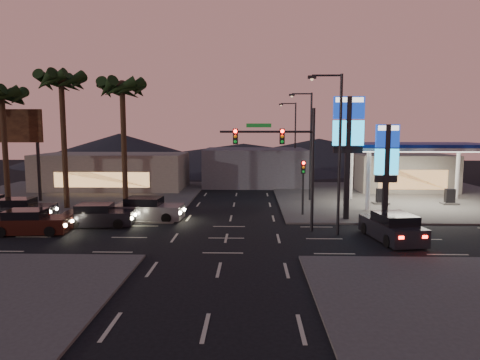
{
  "coord_description": "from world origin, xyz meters",
  "views": [
    {
      "loc": [
        1.52,
        -25.61,
        6.57
      ],
      "look_at": [
        0.71,
        5.22,
        3.0
      ],
      "focal_mm": 32.0,
      "sensor_mm": 36.0,
      "label": 1
    }
  ],
  "objects_px": {
    "pylon_sign_short": "(387,158)",
    "traffic_signal_mast": "(286,152)",
    "car_lane_a_front": "(98,216)",
    "gas_station": "(418,148)",
    "pylon_sign_tall": "(348,133)",
    "car_lane_b_front": "(148,210)",
    "suv_station": "(392,228)",
    "car_lane_a_mid": "(30,223)",
    "car_lane_b_mid": "(21,210)"
  },
  "relations": [
    {
      "from": "pylon_sign_tall",
      "to": "car_lane_a_mid",
      "type": "relative_size",
      "value": 1.83
    },
    {
      "from": "suv_station",
      "to": "gas_station",
      "type": "bearing_deg",
      "value": 63.88
    },
    {
      "from": "traffic_signal_mast",
      "to": "car_lane_b_front",
      "type": "distance_m",
      "value": 11.32
    },
    {
      "from": "car_lane_b_mid",
      "to": "traffic_signal_mast",
      "type": "bearing_deg",
      "value": -9.69
    },
    {
      "from": "car_lane_a_front",
      "to": "car_lane_a_mid",
      "type": "distance_m",
      "value": 4.26
    },
    {
      "from": "pylon_sign_tall",
      "to": "suv_station",
      "type": "distance_m",
      "value": 8.15
    },
    {
      "from": "pylon_sign_tall",
      "to": "suv_station",
      "type": "height_order",
      "value": "pylon_sign_tall"
    },
    {
      "from": "car_lane_b_front",
      "to": "car_lane_b_mid",
      "type": "distance_m",
      "value": 9.54
    },
    {
      "from": "car_lane_b_front",
      "to": "car_lane_b_mid",
      "type": "xyz_separation_m",
      "value": [
        -9.54,
        0.02,
        -0.05
      ]
    },
    {
      "from": "suv_station",
      "to": "pylon_sign_short",
      "type": "bearing_deg",
      "value": 78.16
    },
    {
      "from": "traffic_signal_mast",
      "to": "car_lane_b_mid",
      "type": "height_order",
      "value": "traffic_signal_mast"
    },
    {
      "from": "car_lane_a_mid",
      "to": "pylon_sign_tall",
      "type": "bearing_deg",
      "value": 12.44
    },
    {
      "from": "gas_station",
      "to": "car_lane_b_front",
      "type": "height_order",
      "value": "gas_station"
    },
    {
      "from": "traffic_signal_mast",
      "to": "car_lane_a_front",
      "type": "distance_m",
      "value": 13.6
    },
    {
      "from": "pylon_sign_short",
      "to": "car_lane_a_mid",
      "type": "bearing_deg",
      "value": -171.2
    },
    {
      "from": "gas_station",
      "to": "traffic_signal_mast",
      "type": "bearing_deg",
      "value": -140.72
    },
    {
      "from": "gas_station",
      "to": "suv_station",
      "type": "height_order",
      "value": "gas_station"
    },
    {
      "from": "car_lane_b_mid",
      "to": "pylon_sign_tall",
      "type": "bearing_deg",
      "value": 0.47
    },
    {
      "from": "car_lane_a_mid",
      "to": "car_lane_a_front",
      "type": "bearing_deg",
      "value": 32.84
    },
    {
      "from": "car_lane_b_mid",
      "to": "car_lane_a_front",
      "type": "bearing_deg",
      "value": -17.95
    },
    {
      "from": "traffic_signal_mast",
      "to": "car_lane_a_front",
      "type": "xyz_separation_m",
      "value": [
        -12.78,
        1.17,
        -4.51
      ]
    },
    {
      "from": "car_lane_b_front",
      "to": "gas_station",
      "type": "bearing_deg",
      "value": 16.89
    },
    {
      "from": "traffic_signal_mast",
      "to": "car_lane_b_front",
      "type": "bearing_deg",
      "value": 161.52
    },
    {
      "from": "traffic_signal_mast",
      "to": "suv_station",
      "type": "distance_m",
      "value": 7.98
    },
    {
      "from": "pylon_sign_tall",
      "to": "pylon_sign_short",
      "type": "xyz_separation_m",
      "value": [
        2.5,
        -1.0,
        -1.74
      ]
    },
    {
      "from": "gas_station",
      "to": "car_lane_b_mid",
      "type": "distance_m",
      "value": 32.65
    },
    {
      "from": "car_lane_a_front",
      "to": "traffic_signal_mast",
      "type": "bearing_deg",
      "value": -5.21
    },
    {
      "from": "traffic_signal_mast",
      "to": "car_lane_a_mid",
      "type": "xyz_separation_m",
      "value": [
        -16.36,
        -1.14,
        -4.5
      ]
    },
    {
      "from": "pylon_sign_short",
      "to": "traffic_signal_mast",
      "type": "distance_m",
      "value": 7.69
    },
    {
      "from": "pylon_sign_tall",
      "to": "suv_station",
      "type": "bearing_deg",
      "value": -75.17
    },
    {
      "from": "pylon_sign_tall",
      "to": "car_lane_a_mid",
      "type": "height_order",
      "value": "pylon_sign_tall"
    },
    {
      "from": "gas_station",
      "to": "suv_station",
      "type": "bearing_deg",
      "value": -116.12
    },
    {
      "from": "suv_station",
      "to": "car_lane_b_mid",
      "type": "bearing_deg",
      "value": 167.87
    },
    {
      "from": "suv_station",
      "to": "car_lane_a_front",
      "type": "bearing_deg",
      "value": 169.97
    },
    {
      "from": "gas_station",
      "to": "pylon_sign_short",
      "type": "relative_size",
      "value": 1.74
    },
    {
      "from": "gas_station",
      "to": "pylon_sign_tall",
      "type": "xyz_separation_m",
      "value": [
        -7.5,
        -6.5,
        1.31
      ]
    },
    {
      "from": "car_lane_a_mid",
      "to": "car_lane_b_front",
      "type": "relative_size",
      "value": 0.94
    },
    {
      "from": "car_lane_a_mid",
      "to": "traffic_signal_mast",
      "type": "bearing_deg",
      "value": 4.0
    },
    {
      "from": "pylon_sign_tall",
      "to": "car_lane_b_mid",
      "type": "relative_size",
      "value": 1.84
    },
    {
      "from": "car_lane_b_front",
      "to": "car_lane_b_mid",
      "type": "height_order",
      "value": "car_lane_b_front"
    },
    {
      "from": "pylon_sign_tall",
      "to": "car_lane_a_mid",
      "type": "bearing_deg",
      "value": -167.56
    },
    {
      "from": "car_lane_b_front",
      "to": "pylon_sign_tall",
      "type": "bearing_deg",
      "value": 0.83
    },
    {
      "from": "car_lane_a_front",
      "to": "suv_station",
      "type": "relative_size",
      "value": 0.92
    },
    {
      "from": "car_lane_b_mid",
      "to": "car_lane_a_mid",
      "type": "bearing_deg",
      "value": -55.6
    },
    {
      "from": "traffic_signal_mast",
      "to": "car_lane_b_front",
      "type": "relative_size",
      "value": 1.52
    },
    {
      "from": "suv_station",
      "to": "car_lane_b_front",
      "type": "bearing_deg",
      "value": 161.17
    },
    {
      "from": "gas_station",
      "to": "car_lane_a_mid",
      "type": "distance_m",
      "value": 31.01
    },
    {
      "from": "pylon_sign_tall",
      "to": "car_lane_b_mid",
      "type": "bearing_deg",
      "value": -179.53
    },
    {
      "from": "gas_station",
      "to": "car_lane_a_mid",
      "type": "bearing_deg",
      "value": -158.7
    },
    {
      "from": "traffic_signal_mast",
      "to": "suv_station",
      "type": "relative_size",
      "value": 1.52
    }
  ]
}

